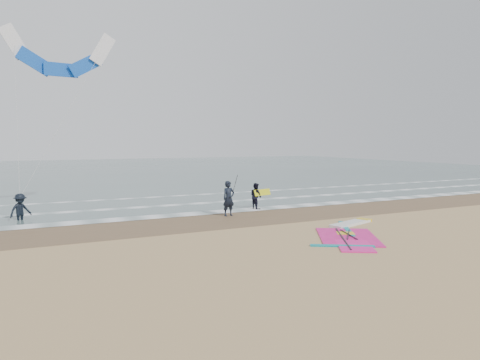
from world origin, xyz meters
name	(u,v)px	position (x,y,z in m)	size (l,w,h in m)	color
ground	(298,241)	(0.00, 0.00, 0.00)	(120.00, 120.00, 0.00)	tan
sea_water	(114,170)	(0.00, 48.00, 0.01)	(120.00, 80.00, 0.02)	#47605E
wet_sand_band	(238,218)	(0.00, 6.00, 0.00)	(120.00, 5.00, 0.01)	brown
foam_waterline	(208,206)	(0.00, 10.44, 0.03)	(120.00, 9.15, 0.02)	white
windsurf_rig	(350,233)	(2.96, 0.20, 0.04)	(5.99, 5.67, 0.14)	white
person_standing	(229,199)	(-0.18, 6.82, 0.99)	(0.73, 0.48, 1.99)	black
person_walking	(256,196)	(2.35, 8.34, 0.82)	(0.79, 0.62, 1.64)	black
person_wading	(20,204)	(-10.76, 10.26, 0.90)	(1.16, 0.67, 1.80)	black
held_pole	(233,190)	(0.12, 6.82, 1.46)	(0.17, 0.86, 1.82)	black
carried_kiteboard	(262,192)	(2.75, 8.24, 1.04)	(1.30, 0.51, 0.39)	yellow
surf_kite	(60,58)	(-8.40, 12.40, 9.04)	(6.36, 2.37, 9.55)	white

